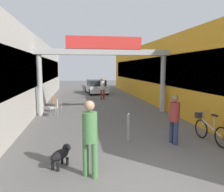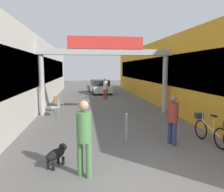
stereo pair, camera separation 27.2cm
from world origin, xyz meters
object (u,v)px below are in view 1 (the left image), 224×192
bollard_post_metal (128,127)px  parked_car_white (96,87)px  pedestrian_carrying_crate (102,87)px  dog_on_leash (61,154)px  pedestrian_with_dog (90,134)px  pedestrian_companion (174,116)px  bicycle_silver_second (209,129)px  cafe_chair_aluminium_nearer (54,106)px  cafe_chair_wood_farther (56,103)px

bollard_post_metal → parked_car_white: (0.19, 14.42, 0.15)m
pedestrian_carrying_crate → dog_on_leash: size_ratio=2.42×
pedestrian_with_dog → pedestrian_companion: size_ratio=1.09×
pedestrian_with_dog → bollard_post_metal: 2.71m
dog_on_leash → pedestrian_with_dog: bearing=-42.7°
bicycle_silver_second → cafe_chair_aluminium_nearer: bearing=138.8°
bollard_post_metal → cafe_chair_wood_farther: bearing=117.7°
pedestrian_with_dog → pedestrian_carrying_crate: 12.36m
pedestrian_carrying_crate → dog_on_leash: bearing=-101.8°
pedestrian_with_dog → parked_car_white: bearing=84.5°
pedestrian_carrying_crate → bicycle_silver_second: pedestrian_carrying_crate is taller
dog_on_leash → pedestrian_carrying_crate: bearing=78.2°
pedestrian_companion → dog_on_leash: size_ratio=2.25×
parked_car_white → bollard_post_metal: bearing=-90.8°
pedestrian_with_dog → dog_on_leash: bearing=137.3°
pedestrian_carrying_crate → dog_on_leash: (-2.42, -11.60, -0.68)m
pedestrian_with_dog → parked_car_white: pedestrian_with_dog is taller
cafe_chair_aluminium_nearer → pedestrian_companion: bearing=-48.7°
cafe_chair_aluminium_nearer → parked_car_white: bearing=73.2°
pedestrian_with_dog → bicycle_silver_second: (4.10, 1.78, -0.58)m
dog_on_leash → bollard_post_metal: size_ratio=0.74×
pedestrian_with_dog → cafe_chair_wood_farther: size_ratio=1.98×
pedestrian_companion → cafe_chair_aluminium_nearer: (-4.26, 4.85, -0.38)m
cafe_chair_wood_farther → parked_car_white: 9.44m
cafe_chair_aluminium_nearer → bicycle_silver_second: bearing=-41.2°
pedestrian_companion → pedestrian_carrying_crate: 10.52m
bicycle_silver_second → pedestrian_companion: bearing=-179.4°
pedestrian_companion → bicycle_silver_second: size_ratio=0.96×
parked_car_white → pedestrian_with_dog: bearing=-95.5°
bollard_post_metal → parked_car_white: 14.42m
pedestrian_with_dog → cafe_chair_wood_farther: bearing=100.7°
pedestrian_companion → dog_on_leash: (-3.53, -1.14, -0.60)m
pedestrian_with_dog → bollard_post_metal: size_ratio=1.81×
bicycle_silver_second → cafe_chair_wood_farther: bicycle_silver_second is taller
pedestrian_with_dog → cafe_chair_aluminium_nearer: pedestrian_with_dog is taller
pedestrian_companion → pedestrian_carrying_crate: bearing=96.0°
pedestrian_carrying_crate → bicycle_silver_second: (2.37, -10.45, -0.56)m
bicycle_silver_second → parked_car_white: bearing=99.5°
bollard_post_metal → cafe_chair_aluminium_nearer: bollard_post_metal is taller
pedestrian_with_dog → pedestrian_companion: pedestrian_with_dog is taller
parked_car_white → bicycle_silver_second: bearing=-80.5°
pedestrian_with_dog → parked_car_white: size_ratio=0.43×
pedestrian_companion → cafe_chair_wood_farther: (-4.30, 5.98, -0.38)m
pedestrian_with_dog → bicycle_silver_second: size_ratio=1.04×
bicycle_silver_second → parked_car_white: (-2.48, 14.88, 0.21)m
parked_car_white → pedestrian_companion: bearing=-85.3°
cafe_chair_aluminium_nearer → parked_car_white: 10.50m
pedestrian_with_dog → pedestrian_carrying_crate: bearing=81.9°
cafe_chair_aluminium_nearer → parked_car_white: (3.04, 10.05, 0.10)m
bollard_post_metal → parked_car_white: bearing=89.2°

